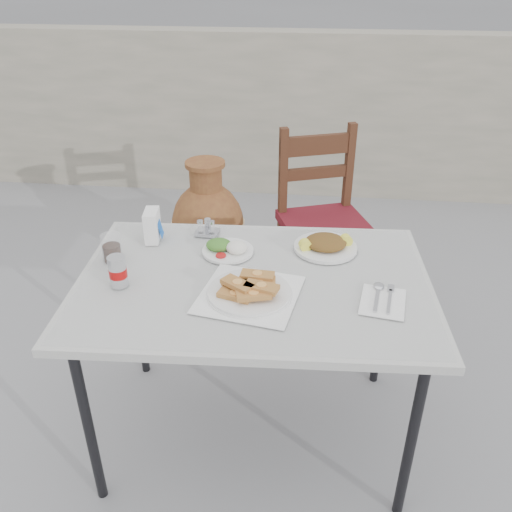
# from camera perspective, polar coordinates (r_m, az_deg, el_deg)

# --- Properties ---
(ground) EXTENTS (80.00, 80.00, 0.00)m
(ground) POSITION_cam_1_polar(r_m,az_deg,el_deg) (2.37, -1.62, -16.83)
(ground) COLOR slate
(ground) RESTS_ON ground
(cafe_table) EXTENTS (1.25, 0.88, 0.74)m
(cafe_table) POSITION_cam_1_polar(r_m,az_deg,el_deg) (1.88, -0.26, -3.71)
(cafe_table) COLOR black
(cafe_table) RESTS_ON ground
(pide_plate) EXTENTS (0.36, 0.36, 0.06)m
(pide_plate) POSITION_cam_1_polar(r_m,az_deg,el_deg) (1.76, -0.71, -3.32)
(pide_plate) COLOR white
(pide_plate) RESTS_ON cafe_table
(salad_rice_plate) EXTENTS (0.19, 0.19, 0.05)m
(salad_rice_plate) POSITION_cam_1_polar(r_m,az_deg,el_deg) (2.01, -3.05, 0.86)
(salad_rice_plate) COLOR white
(salad_rice_plate) RESTS_ON cafe_table
(salad_chopped_plate) EXTENTS (0.24, 0.24, 0.05)m
(salad_chopped_plate) POSITION_cam_1_polar(r_m,az_deg,el_deg) (2.04, 7.34, 1.23)
(salad_chopped_plate) COLOR white
(salad_chopped_plate) RESTS_ON cafe_table
(soda_can) EXTENTS (0.06, 0.06, 0.11)m
(soda_can) POSITION_cam_1_polar(r_m,az_deg,el_deg) (1.85, -14.34, -1.56)
(soda_can) COLOR silver
(soda_can) RESTS_ON cafe_table
(cola_glass) EXTENTS (0.07, 0.07, 0.10)m
(cola_glass) POSITION_cam_1_polar(r_m,az_deg,el_deg) (2.01, -14.94, 0.67)
(cola_glass) COLOR white
(cola_glass) RESTS_ON cafe_table
(napkin_holder) EXTENTS (0.07, 0.11, 0.12)m
(napkin_holder) POSITION_cam_1_polar(r_m,az_deg,el_deg) (2.11, -10.86, 3.17)
(napkin_holder) COLOR white
(napkin_holder) RESTS_ON cafe_table
(condiment_caddy) EXTENTS (0.09, 0.08, 0.06)m
(condiment_caddy) POSITION_cam_1_polar(r_m,az_deg,el_deg) (2.14, -5.19, 2.86)
(condiment_caddy) COLOR silver
(condiment_caddy) RESTS_ON cafe_table
(cutlery_napkin) EXTENTS (0.17, 0.20, 0.01)m
(cutlery_napkin) POSITION_cam_1_polar(r_m,az_deg,el_deg) (1.79, 13.17, -4.40)
(cutlery_napkin) COLOR white
(cutlery_napkin) RESTS_ON cafe_table
(chair) EXTENTS (0.54, 0.54, 0.95)m
(chair) POSITION_cam_1_polar(r_m,az_deg,el_deg) (2.82, 7.05, 3.76)
(chair) COLOR #351A0E
(chair) RESTS_ON ground
(terracotta_urn) EXTENTS (0.42, 0.42, 0.73)m
(terracotta_urn) POSITION_cam_1_polar(r_m,az_deg,el_deg) (3.08, -5.06, 3.05)
(terracotta_urn) COLOR brown
(terracotta_urn) RESTS_ON ground
(back_wall) EXTENTS (6.00, 0.25, 1.20)m
(back_wall) POSITION_cam_1_polar(r_m,az_deg,el_deg) (4.26, 2.96, 14.62)
(back_wall) COLOR #A49989
(back_wall) RESTS_ON ground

